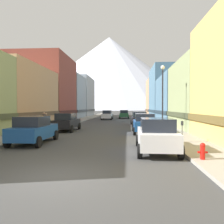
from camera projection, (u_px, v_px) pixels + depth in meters
name	position (u px, v px, depth m)	size (l,w,h in m)	color
ground_plane	(58.00, 178.00, 7.40)	(400.00, 400.00, 0.00)	#3C3C3C
sidewalk_left	(83.00, 119.00, 42.73)	(2.50, 100.00, 0.15)	gray
sidewalk_right	(149.00, 119.00, 41.88)	(2.50, 100.00, 0.15)	gray
storefront_left_1	(10.00, 98.00, 26.05)	(8.18, 11.94, 7.12)	tan
storefront_left_2	(42.00, 90.00, 37.87)	(9.77, 11.01, 10.88)	brown
storefront_left_3	(68.00, 98.00, 48.51)	(6.51, 9.58, 9.18)	#99A5B2
storefront_left_4	(77.00, 98.00, 60.42)	(7.91, 13.12, 10.36)	#99A5B2
storefront_right_1	(223.00, 96.00, 23.43)	(9.99, 10.12, 7.27)	#8C9966
storefront_right_2	(185.00, 100.00, 35.22)	(7.96, 12.52, 7.33)	slate
storefront_right_3	(167.00, 94.00, 47.92)	(6.78, 11.84, 10.90)	slate
storefront_right_4	(161.00, 99.00, 58.50)	(7.56, 8.87, 9.63)	tan
car_left_0	(34.00, 130.00, 14.53)	(2.13, 4.43, 1.78)	#19478C
car_left_1	(66.00, 122.00, 22.33)	(2.09, 4.41, 1.78)	black
car_right_0	(156.00, 135.00, 11.74)	(2.14, 4.43, 1.78)	silver
car_right_1	(144.00, 123.00, 20.29)	(2.07, 4.40, 1.78)	#19478C
car_right_2	(139.00, 119.00, 28.75)	(2.20, 4.46, 1.78)	black
car_driving_0	(107.00, 115.00, 43.03)	(2.06, 4.40, 1.78)	silver
car_driving_1	(124.00, 114.00, 47.86)	(2.06, 4.40, 1.78)	#265933
fire_hydrant_near	(203.00, 151.00, 9.43)	(0.40, 0.22, 0.70)	red
parking_meter_near	(182.00, 128.00, 14.19)	(0.14, 0.10, 1.33)	#595960
potted_plant_0	(48.00, 122.00, 26.25)	(0.63, 0.63, 0.90)	gray
pedestrian_0	(44.00, 121.00, 22.94)	(0.36, 0.36, 1.71)	#333338
pedestrian_2	(46.00, 121.00, 23.46)	(0.36, 0.36, 1.63)	brown
streetlamp_right	(163.00, 89.00, 19.51)	(0.36, 0.36, 5.86)	black
mountain_backdrop	(109.00, 73.00, 267.16)	(218.12, 218.12, 85.98)	silver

